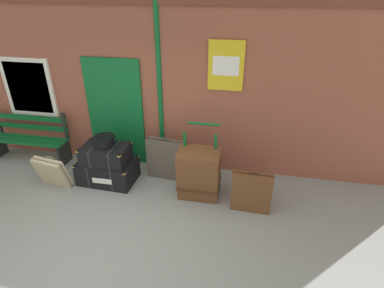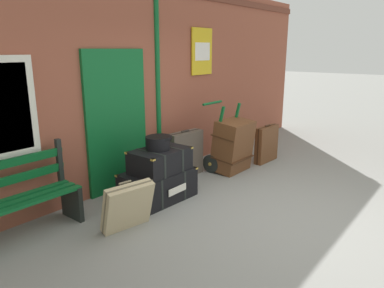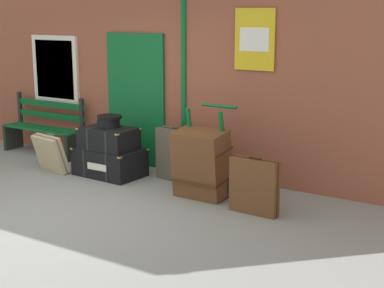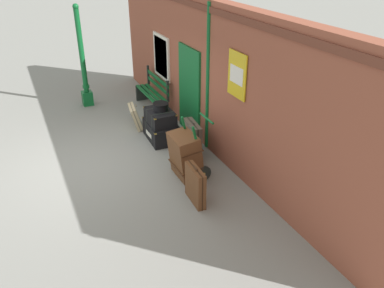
% 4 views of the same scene
% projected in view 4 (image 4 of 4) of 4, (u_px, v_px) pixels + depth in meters
% --- Properties ---
extents(ground_plane, '(60.00, 60.00, 0.00)m').
position_uv_depth(ground_plane, '(97.00, 164.00, 8.33)').
color(ground_plane, gray).
extents(brick_facade, '(10.40, 0.35, 3.20)m').
position_uv_depth(brick_facade, '(207.00, 75.00, 8.59)').
color(brick_facade, brown).
rests_on(brick_facade, ground).
extents(lamp_post, '(0.28, 0.28, 2.77)m').
position_uv_depth(lamp_post, '(84.00, 69.00, 10.83)').
color(lamp_post, '#0F5B28').
rests_on(lamp_post, ground).
extents(platform_bench, '(1.60, 0.43, 1.01)m').
position_uv_depth(platform_bench, '(153.00, 93.00, 10.88)').
color(platform_bench, '#0F5B28').
rests_on(platform_bench, ground).
extents(steamer_trunk_base, '(1.04, 0.70, 0.43)m').
position_uv_depth(steamer_trunk_base, '(162.00, 131.00, 9.29)').
color(steamer_trunk_base, black).
rests_on(steamer_trunk_base, ground).
extents(steamer_trunk_middle, '(0.82, 0.56, 0.33)m').
position_uv_depth(steamer_trunk_middle, '(160.00, 117.00, 9.09)').
color(steamer_trunk_middle, black).
rests_on(steamer_trunk_middle, steamer_trunk_base).
extents(round_hatbox, '(0.38, 0.36, 0.18)m').
position_uv_depth(round_hatbox, '(161.00, 106.00, 8.98)').
color(round_hatbox, black).
rests_on(round_hatbox, steamer_trunk_middle).
extents(porters_trolley, '(0.71, 0.63, 1.19)m').
position_uv_depth(porters_trolley, '(193.00, 162.00, 7.88)').
color(porters_trolley, black).
rests_on(porters_trolley, ground).
extents(large_brown_trunk, '(0.70, 0.54, 0.92)m').
position_uv_depth(large_brown_trunk, '(185.00, 155.00, 7.73)').
color(large_brown_trunk, brown).
rests_on(large_brown_trunk, ground).
extents(suitcase_slate, '(0.64, 0.18, 0.73)m').
position_uv_depth(suitcase_slate, '(195.00, 185.00, 7.00)').
color(suitcase_slate, brown).
rests_on(suitcase_slate, ground).
extents(suitcase_charcoal, '(0.65, 0.40, 0.60)m').
position_uv_depth(suitcase_charcoal, '(135.00, 117.00, 9.83)').
color(suitcase_charcoal, tan).
rests_on(suitcase_charcoal, ground).
extents(suitcase_umber, '(0.69, 0.26, 0.80)m').
position_uv_depth(suitcase_umber, '(193.00, 139.00, 8.52)').
color(suitcase_umber, '#51473D').
rests_on(suitcase_umber, ground).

